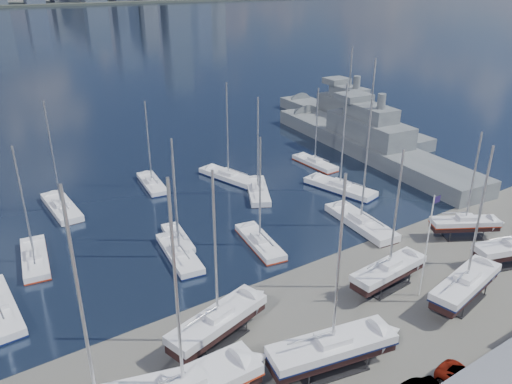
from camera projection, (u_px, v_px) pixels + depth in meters
ground at (363, 315)px, 46.95m from camera, size 1400.00×1400.00×0.00m
sailboat_cradle_2 at (218, 321)px, 42.88m from camera, size 10.21×5.24×16.05m
sailboat_cradle_3 at (332, 348)px, 39.72m from camera, size 11.01×5.07×17.09m
sailboat_cradle_4 at (389, 270)px, 50.38m from camera, size 9.21×3.18×14.87m
sailboat_cradle_5 at (466, 284)px, 48.05m from camera, size 10.29×4.56×16.08m
sailboat_cradle_6 at (465, 223)px, 60.07m from camera, size 8.20×6.03×13.37m
sailboat_moored_1 at (35, 259)px, 55.56m from camera, size 4.02×9.80×14.23m
sailboat_moored_2 at (62, 208)px, 67.66m from camera, size 3.19×10.55×15.83m
sailboat_moored_3 at (179, 255)px, 56.46m from camera, size 4.09×10.14×14.73m
sailboat_moored_4 at (178, 238)px, 59.96m from camera, size 3.19×7.70×11.28m
sailboat_moored_5 at (152, 184)px, 75.42m from camera, size 3.75×9.42×13.69m
sailboat_moored_6 at (260, 243)px, 58.96m from camera, size 4.12×9.66×13.99m
sailboat_moored_7 at (258, 192)px, 72.78m from camera, size 7.09×10.05×14.96m
sailboat_moored_8 at (229, 177)px, 78.03m from camera, size 5.59×10.99×15.83m
sailboat_moored_9 at (360, 224)px, 63.50m from camera, size 4.47×11.69×17.22m
sailboat_moored_10 at (340, 189)px, 73.89m from camera, size 5.63×11.65×16.79m
sailboat_moored_11 at (315, 164)px, 83.75m from camera, size 2.74×9.17×13.64m
naval_ship_east at (367, 144)px, 89.05m from camera, size 13.22×49.57×18.41m
naval_ship_west at (347, 118)px, 105.12m from camera, size 9.56×42.47×17.79m
flagpole at (428, 240)px, 47.47m from camera, size 0.97×0.12×10.95m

